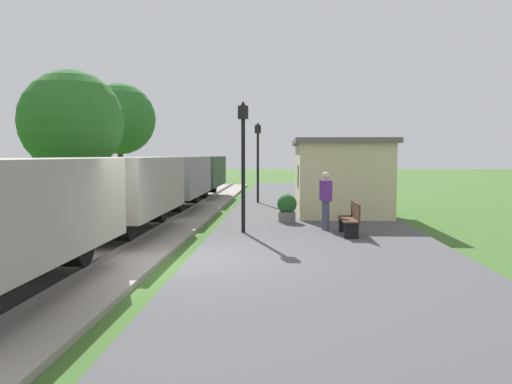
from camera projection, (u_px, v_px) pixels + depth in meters
ground_plane at (178, 271)px, 10.67m from camera, size 160.00×160.00×0.00m
platform_slab at (331, 267)px, 10.50m from camera, size 6.00×60.00×0.25m
track_ballast at (66, 267)px, 10.78m from camera, size 3.80×60.00×0.12m
rail_near at (99, 262)px, 10.73m from camera, size 0.07×60.00×0.14m
rail_far at (32, 261)px, 10.80m from camera, size 0.07×60.00×0.14m
freight_train at (152, 185)px, 17.99m from camera, size 2.50×26.00×2.12m
station_hut at (339, 176)px, 19.58m from camera, size 3.50×5.80×2.78m
bench_near_hut at (351, 218)px, 13.90m from camera, size 0.42×1.50×0.91m
person_waiting at (326, 198)px, 14.79m from camera, size 0.35×0.44×1.71m
potted_planter at (287, 208)px, 16.66m from camera, size 0.64×0.64×0.92m
lamp_post_near at (243, 142)px, 14.24m from camera, size 0.28×0.28×3.70m
lamp_post_far at (258, 147)px, 23.34m from camera, size 0.28×0.28×3.70m
tree_trackside_far at (72, 122)px, 19.81m from camera, size 4.01×4.01×5.75m
tree_field_left at (120, 119)px, 27.62m from camera, size 3.85×3.85×6.34m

